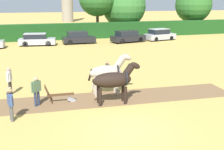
% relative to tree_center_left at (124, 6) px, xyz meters
% --- Properties ---
extents(ground_plane, '(240.00, 240.00, 0.00)m').
position_rel_tree_center_left_xyz_m(ground_plane, '(-11.48, -33.60, -4.52)').
color(ground_plane, tan).
extents(plowed_furrow_strip, '(21.29, 3.81, 0.01)m').
position_rel_tree_center_left_xyz_m(plowed_furrow_strip, '(-14.25, -29.19, -4.51)').
color(plowed_furrow_strip, brown).
rests_on(plowed_furrow_strip, ground).
extents(hedgerow, '(71.34, 1.57, 2.23)m').
position_rel_tree_center_left_xyz_m(hedgerow, '(-11.48, -3.59, -3.40)').
color(hedgerow, '#194719').
rests_on(hedgerow, ground).
extents(tree_center_left, '(7.08, 7.08, 8.06)m').
position_rel_tree_center_left_xyz_m(tree_center_left, '(0.00, 0.00, 0.00)').
color(tree_center_left, brown).
rests_on(tree_center_left, ground).
extents(tree_center, '(6.21, 6.21, 7.76)m').
position_rel_tree_center_left_xyz_m(tree_center, '(12.50, -0.50, 0.13)').
color(tree_center, brown).
rests_on(tree_center, ground).
extents(draft_horse_lead_left, '(2.80, 0.99, 2.32)m').
position_rel_tree_center_left_xyz_m(draft_horse_lead_left, '(-11.02, -30.16, -3.20)').
color(draft_horse_lead_left, black).
rests_on(draft_horse_lead_left, ground).
extents(draft_horse_lead_right, '(2.70, 1.01, 2.47)m').
position_rel_tree_center_left_xyz_m(draft_horse_lead_right, '(-10.91, -28.60, -3.17)').
color(draft_horse_lead_right, '#B2A38E').
rests_on(draft_horse_lead_right, ground).
extents(plow, '(1.70, 0.48, 1.13)m').
position_rel_tree_center_left_xyz_m(plow, '(-13.65, -29.22, -4.20)').
color(plow, '#4C331E').
rests_on(plow, ground).
extents(farmer_at_plow, '(0.52, 0.45, 1.60)m').
position_rel_tree_center_left_xyz_m(farmer_at_plow, '(-15.06, -29.37, -3.60)').
color(farmer_at_plow, '#28334C').
rests_on(farmer_at_plow, ground).
extents(farmer_beside_team, '(0.48, 0.47, 1.60)m').
position_rel_tree_center_left_xyz_m(farmer_beside_team, '(-10.43, -26.69, -3.60)').
color(farmer_beside_team, '#38332D').
rests_on(farmer_beside_team, ground).
extents(farmer_onlooker_left, '(0.40, 0.62, 1.62)m').
position_rel_tree_center_left_xyz_m(farmer_onlooker_left, '(-16.28, -31.00, -3.58)').
color(farmer_onlooker_left, '#4C4C4C').
rests_on(farmer_onlooker_left, ground).
extents(farmer_onlooker_right, '(0.30, 0.66, 1.68)m').
position_rel_tree_center_left_xyz_m(farmer_onlooker_right, '(-16.50, -26.99, -3.54)').
color(farmer_onlooker_right, '#38332D').
rests_on(farmer_onlooker_right, ground).
extents(parked_car_center, '(4.57, 2.35, 1.50)m').
position_rel_tree_center_left_xyz_m(parked_car_center, '(-14.22, -8.35, -3.79)').
color(parked_car_center, '#A8A8B2').
rests_on(parked_car_center, ground).
extents(parked_car_center_right, '(4.12, 1.81, 1.56)m').
position_rel_tree_center_left_xyz_m(parked_car_center_right, '(-9.02, -8.23, -3.77)').
color(parked_car_center_right, black).
rests_on(parked_car_center_right, ground).
extents(parked_car_right, '(4.76, 2.69, 1.54)m').
position_rel_tree_center_left_xyz_m(parked_car_right, '(-2.57, -9.04, -3.77)').
color(parked_car_right, black).
rests_on(parked_car_right, ground).
extents(parked_car_far_right, '(4.52, 2.62, 1.60)m').
position_rel_tree_center_left_xyz_m(parked_car_far_right, '(2.37, -8.48, -3.75)').
color(parked_car_far_right, '#A8A8B2').
rests_on(parked_car_far_right, ground).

